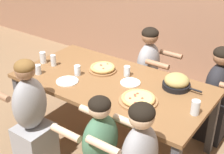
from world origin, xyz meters
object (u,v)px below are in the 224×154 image
pizza_board_main (138,99)px  drinking_glass_d (53,61)px  drinking_glass_e (127,72)px  cocktail_glass_blue (38,70)px  pizza_board_second (103,68)px  drinking_glass_b (43,58)px  empty_plate_b (67,81)px  drinking_glass_a (195,108)px  empty_plate_a (130,83)px  diner_far_center (148,76)px  diner_near_midleft (32,121)px  drinking_glass_c (77,71)px  diner_far_right (215,98)px  skillet_bowl (177,82)px

pizza_board_main → drinking_glass_d: bearing=175.1°
drinking_glass_e → cocktail_glass_blue: bearing=-147.1°
drinking_glass_d → cocktail_glass_blue: bearing=-86.4°
drinking_glass_d → drinking_glass_e: bearing=18.4°
pizza_board_second → drinking_glass_b: bearing=-161.1°
pizza_board_second → empty_plate_b: 0.44m
pizza_board_main → drinking_glass_a: drinking_glass_a is taller
empty_plate_a → diner_far_center: bearing=103.5°
drinking_glass_a → diner_near_midleft: diner_near_midleft is taller
pizza_board_second → drinking_glass_a: bearing=-10.1°
cocktail_glass_blue → drinking_glass_e: bearing=32.9°
drinking_glass_b → diner_far_center: (0.92, 0.83, -0.30)m
drinking_glass_c → drinking_glass_a: bearing=1.4°
drinking_glass_c → diner_far_right: size_ratio=0.10×
empty_plate_a → skillet_bowl: bearing=23.9°
pizza_board_second → cocktail_glass_blue: size_ratio=2.33×
drinking_glass_a → diner_far_center: bearing=138.3°
pizza_board_second → drinking_glass_b: 0.72m
drinking_glass_e → diner_far_right: diner_far_right is taller
pizza_board_main → empty_plate_b: (-0.79, -0.09, -0.02)m
empty_plate_a → diner_far_right: (0.69, 0.66, -0.27)m
pizza_board_second → empty_plate_a: 0.40m
cocktail_glass_blue → drinking_glass_b: drinking_glass_b is taller
pizza_board_main → drinking_glass_e: 0.52m
drinking_glass_c → drinking_glass_d: bearing=177.0°
pizza_board_main → skillet_bowl: 0.47m
empty_plate_b → drinking_glass_c: size_ratio=2.09×
diner_far_center → drinking_glass_e: bearing=4.3°
empty_plate_b → cocktail_glass_blue: 0.38m
cocktail_glass_blue → diner_far_right: size_ratio=0.12×
skillet_bowl → pizza_board_second: bearing=-171.4°
pizza_board_second → skillet_bowl: skillet_bowl is taller
drinking_glass_b → diner_near_midleft: size_ratio=0.11×
drinking_glass_d → diner_far_center: size_ratio=0.11×
empty_plate_a → diner_near_midleft: size_ratio=0.17×
drinking_glass_b → empty_plate_a: bearing=9.1°
empty_plate_b → diner_near_midleft: bearing=-95.9°
drinking_glass_c → drinking_glass_b: bearing=179.8°
pizza_board_main → drinking_glass_b: size_ratio=2.75×
diner_near_midleft → empty_plate_a: bearing=-35.8°
drinking_glass_e → diner_near_midleft: bearing=-116.8°
drinking_glass_e → pizza_board_second: bearing=-168.8°
drinking_glass_b → diner_far_right: size_ratio=0.12×
pizza_board_main → cocktail_glass_blue: cocktail_glass_blue is taller
pizza_board_second → cocktail_glass_blue: (-0.52, -0.46, 0.02)m
pizza_board_main → drinking_glass_b: 1.33m
skillet_bowl → cocktail_glass_blue: size_ratio=3.06×
empty_plate_b → diner_far_center: size_ratio=0.20×
drinking_glass_c → diner_far_center: 0.97m
skillet_bowl → drinking_glass_e: (-0.54, -0.07, -0.01)m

